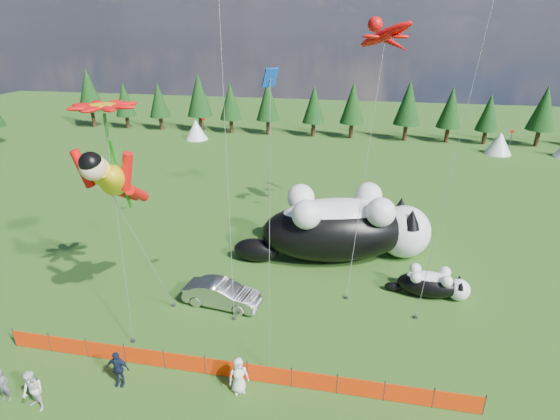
% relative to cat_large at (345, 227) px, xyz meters
% --- Properties ---
extents(ground, '(160.00, 160.00, 0.00)m').
position_rel_cat_large_xyz_m(ground, '(-4.52, -9.41, -2.33)').
color(ground, '#143B0A').
rests_on(ground, ground).
extents(safety_fence, '(22.06, 0.06, 1.10)m').
position_rel_cat_large_xyz_m(safety_fence, '(-4.52, -12.41, -1.82)').
color(safety_fence, '#262626').
rests_on(safety_fence, ground).
extents(tree_line, '(90.00, 4.00, 8.00)m').
position_rel_cat_large_xyz_m(tree_line, '(-4.52, 35.59, 1.67)').
color(tree_line, black).
rests_on(tree_line, ground).
extents(festival_tents, '(50.00, 3.20, 2.80)m').
position_rel_cat_large_xyz_m(festival_tents, '(6.48, 30.59, -0.93)').
color(festival_tents, white).
rests_on(festival_tents, ground).
extents(cat_large, '(13.33, 7.28, 4.90)m').
position_rel_cat_large_xyz_m(cat_large, '(0.00, 0.00, 0.00)').
color(cat_large, black).
rests_on(cat_large, ground).
extents(cat_small, '(4.85, 1.89, 1.75)m').
position_rel_cat_large_xyz_m(cat_small, '(5.44, -3.76, -1.50)').
color(cat_small, black).
rests_on(cat_small, ground).
extents(car, '(4.57, 2.02, 1.46)m').
position_rel_cat_large_xyz_m(car, '(-6.47, -7.03, -1.60)').
color(car, '#AEAFB3').
rests_on(car, ground).
extents(spectator_a, '(0.62, 0.47, 1.56)m').
position_rel_cat_large_xyz_m(spectator_a, '(-13.42, -15.46, -1.55)').
color(spectator_a, '#5A5A5F').
rests_on(spectator_a, ground).
extents(spectator_b, '(1.06, 0.81, 1.92)m').
position_rel_cat_large_xyz_m(spectator_b, '(-11.77, -15.65, -1.37)').
color(spectator_b, silver).
rests_on(spectator_b, ground).
extents(spectator_c, '(1.07, 0.58, 1.79)m').
position_rel_cat_large_xyz_m(spectator_c, '(-9.08, -13.73, -1.43)').
color(spectator_c, '#131C36').
rests_on(spectator_c, ground).
extents(spectator_e, '(1.04, 0.92, 1.78)m').
position_rel_cat_large_xyz_m(spectator_e, '(-3.73, -13.10, -1.44)').
color(spectator_e, silver).
rests_on(spectator_e, ground).
extents(superhero_kite, '(6.00, 6.14, 10.31)m').
position_rel_cat_large_xyz_m(superhero_kite, '(-10.64, -9.40, 5.76)').
color(superhero_kite, '#DFBB0B').
rests_on(superhero_kite, ground).
extents(gecko_kite, '(6.59, 12.44, 16.96)m').
position_rel_cat_large_xyz_m(gecko_kite, '(1.69, 4.19, 11.99)').
color(gecko_kite, red).
rests_on(gecko_kite, ground).
extents(flower_kite, '(3.29, 3.85, 11.69)m').
position_rel_cat_large_xyz_m(flower_kite, '(-10.94, -8.88, 8.97)').
color(flower_kite, red).
rests_on(flower_kite, ground).
extents(diamond_kite_c, '(0.93, 2.57, 13.76)m').
position_rel_cat_large_xyz_m(diamond_kite_c, '(-2.97, -9.67, 10.16)').
color(diamond_kite_c, '#0C40B5').
rests_on(diamond_kite_c, ground).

